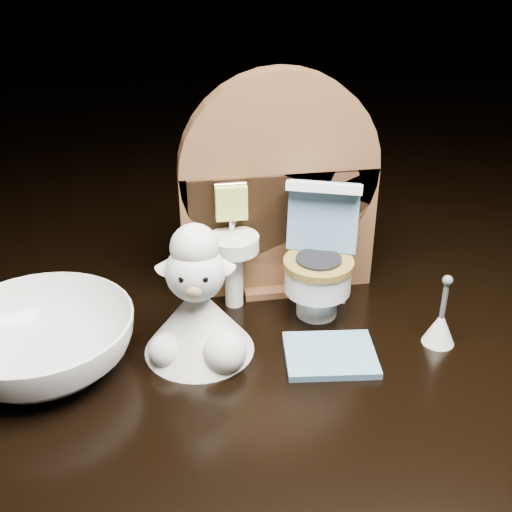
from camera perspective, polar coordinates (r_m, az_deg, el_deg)
The scene contains 6 objects.
backdrop_panel at distance 0.42m, azimuth 1.97°, elevation 5.02°, with size 0.13×0.05×0.15m.
toy_toilet at distance 0.41m, azimuth 5.71°, elevation -0.75°, with size 0.05×0.06×0.09m.
bath_mat at distance 0.38m, azimuth 6.62°, elevation -8.72°, with size 0.05×0.04×0.00m, color #5781A7.
toilet_brush at distance 0.40m, azimuth 16.06°, elevation -5.95°, with size 0.02×0.02×0.05m.
plush_lamb at distance 0.37m, azimuth -5.18°, elevation -4.81°, with size 0.07×0.07×0.08m.
ceramic_bowl at distance 0.39m, azimuth -18.48°, elevation -7.35°, with size 0.10×0.10×0.03m, color white.
Camera 1 is at (-0.08, -0.31, 0.23)m, focal length 45.00 mm.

